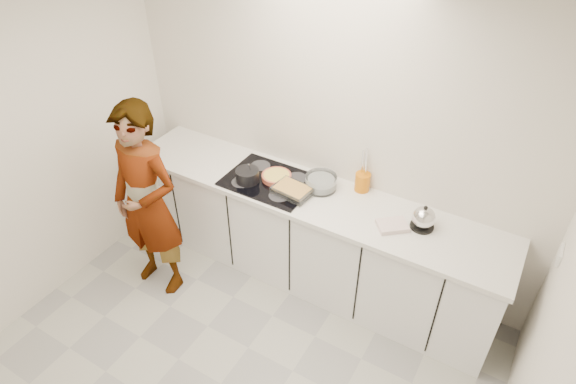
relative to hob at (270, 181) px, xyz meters
The scene contains 15 objects.
floor 1.60m from the hob, 74.48° to the right, with size 3.60×3.20×0.00m, color #B2B2A7.
ceiling 2.13m from the hob, 74.48° to the right, with size 3.60×3.20×0.00m, color white.
wall_back 0.62m from the hob, 44.17° to the left, with size 3.60×0.00×2.60m, color silver.
wall_left 1.96m from the hob, 139.01° to the right, with size 0.00×3.20×2.60m, color silver.
base_cabinets 0.60m from the hob, ahead, with size 3.20×0.58×0.87m, color white.
countertop 0.35m from the hob, ahead, with size 3.24×0.64×0.04m, color white.
hob is the anchor object (origin of this frame).
tart_dish 0.07m from the hob, 49.37° to the left, with size 0.32×0.32×0.04m.
saucepan 0.19m from the hob, 144.86° to the right, with size 0.20×0.20×0.18m.
baking_dish 0.26m from the hob, 13.47° to the right, with size 0.32×0.25×0.06m.
mixing_bowl 0.43m from the hob, 17.55° to the left, with size 0.28×0.28×0.12m.
tea_towel 1.08m from the hob, ahead, with size 0.21×0.16×0.04m, color white.
kettle 1.27m from the hob, ahead, with size 0.18×0.18×0.20m.
utensil_crock 0.76m from the hob, 21.76° to the left, with size 0.12×0.12×0.15m, color #CF6C07.
cook 0.99m from the hob, 135.70° to the right, with size 0.63×0.41×1.73m, color white.
Camera 1 is at (1.42, -1.44, 3.22)m, focal length 30.00 mm.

